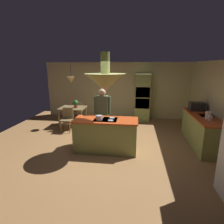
{
  "coord_description": "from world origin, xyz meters",
  "views": [
    {
      "loc": [
        0.82,
        -5.06,
        2.38
      ],
      "look_at": [
        0.1,
        0.4,
        1.0
      ],
      "focal_mm": 29.52,
      "sensor_mm": 36.0,
      "label": 1
    }
  ],
  "objects_px": {
    "chair_facing_island": "(67,118)",
    "cup_on_table": "(66,107)",
    "person_at_island": "(102,112)",
    "oven_tower": "(142,98)",
    "dining_table": "(73,110)",
    "potted_plant_on_table": "(76,104)",
    "canister_sugar": "(208,115)",
    "microwave_on_counter": "(197,106)",
    "canister_flour": "(210,118)",
    "kitchen_island": "(106,135)",
    "chair_by_back_wall": "(78,110)",
    "cooking_pot_on_cooktop": "(99,118)"
  },
  "relations": [
    {
      "from": "dining_table",
      "to": "chair_facing_island",
      "type": "xyz_separation_m",
      "value": [
        0.0,
        -0.64,
        -0.15
      ]
    },
    {
      "from": "cooking_pot_on_cooktop",
      "to": "microwave_on_counter",
      "type": "bearing_deg",
      "value": 27.95
    },
    {
      "from": "canister_sugar",
      "to": "microwave_on_counter",
      "type": "height_order",
      "value": "microwave_on_counter"
    },
    {
      "from": "microwave_on_counter",
      "to": "canister_flour",
      "type": "bearing_deg",
      "value": -90.0
    },
    {
      "from": "microwave_on_counter",
      "to": "cup_on_table",
      "type": "bearing_deg",
      "value": 174.82
    },
    {
      "from": "dining_table",
      "to": "canister_sugar",
      "type": "relative_size",
      "value": 4.82
    },
    {
      "from": "cup_on_table",
      "to": "canister_sugar",
      "type": "distance_m",
      "value": 4.96
    },
    {
      "from": "dining_table",
      "to": "potted_plant_on_table",
      "type": "bearing_deg",
      "value": -9.66
    },
    {
      "from": "oven_tower",
      "to": "person_at_island",
      "type": "xyz_separation_m",
      "value": [
        -1.31,
        -2.58,
        -0.04
      ]
    },
    {
      "from": "oven_tower",
      "to": "microwave_on_counter",
      "type": "distance_m",
      "value": 2.49
    },
    {
      "from": "cooking_pot_on_cooktop",
      "to": "oven_tower",
      "type": "bearing_deg",
      "value": 69.52
    },
    {
      "from": "person_at_island",
      "to": "potted_plant_on_table",
      "type": "height_order",
      "value": "person_at_island"
    },
    {
      "from": "chair_facing_island",
      "to": "potted_plant_on_table",
      "type": "bearing_deg",
      "value": 76.55
    },
    {
      "from": "oven_tower",
      "to": "canister_flour",
      "type": "distance_m",
      "value": 3.46
    },
    {
      "from": "canister_sugar",
      "to": "cup_on_table",
      "type": "bearing_deg",
      "value": 162.83
    },
    {
      "from": "dining_table",
      "to": "potted_plant_on_table",
      "type": "relative_size",
      "value": 3.39
    },
    {
      "from": "oven_tower",
      "to": "kitchen_island",
      "type": "bearing_deg",
      "value": -108.74
    },
    {
      "from": "oven_tower",
      "to": "microwave_on_counter",
      "type": "bearing_deg",
      "value": -45.66
    },
    {
      "from": "chair_by_back_wall",
      "to": "cooking_pot_on_cooktop",
      "type": "bearing_deg",
      "value": 118.24
    },
    {
      "from": "chair_facing_island",
      "to": "canister_flour",
      "type": "distance_m",
      "value": 4.73
    },
    {
      "from": "canister_flour",
      "to": "cup_on_table",
      "type": "bearing_deg",
      "value": 160.86
    },
    {
      "from": "person_at_island",
      "to": "chair_facing_island",
      "type": "relative_size",
      "value": 1.96
    },
    {
      "from": "person_at_island",
      "to": "oven_tower",
      "type": "bearing_deg",
      "value": 63.05
    },
    {
      "from": "cup_on_table",
      "to": "canister_sugar",
      "type": "relative_size",
      "value": 0.43
    },
    {
      "from": "potted_plant_on_table",
      "to": "chair_facing_island",
      "type": "bearing_deg",
      "value": -103.45
    },
    {
      "from": "oven_tower",
      "to": "microwave_on_counter",
      "type": "height_order",
      "value": "oven_tower"
    },
    {
      "from": "chair_facing_island",
      "to": "cup_on_table",
      "type": "height_order",
      "value": "chair_facing_island"
    },
    {
      "from": "cup_on_table",
      "to": "person_at_island",
      "type": "bearing_deg",
      "value": -36.24
    },
    {
      "from": "kitchen_island",
      "to": "chair_facing_island",
      "type": "xyz_separation_m",
      "value": [
        -1.7,
        1.46,
        0.03
      ]
    },
    {
      "from": "kitchen_island",
      "to": "microwave_on_counter",
      "type": "distance_m",
      "value": 3.25
    },
    {
      "from": "dining_table",
      "to": "cup_on_table",
      "type": "xyz_separation_m",
      "value": [
        -0.2,
        -0.21,
        0.15
      ]
    },
    {
      "from": "kitchen_island",
      "to": "chair_facing_island",
      "type": "distance_m",
      "value": 2.24
    },
    {
      "from": "potted_plant_on_table",
      "to": "canister_flour",
      "type": "bearing_deg",
      "value": -22.58
    },
    {
      "from": "canister_flour",
      "to": "microwave_on_counter",
      "type": "height_order",
      "value": "microwave_on_counter"
    },
    {
      "from": "chair_by_back_wall",
      "to": "microwave_on_counter",
      "type": "bearing_deg",
      "value": 164.3
    },
    {
      "from": "person_at_island",
      "to": "canister_sugar",
      "type": "xyz_separation_m",
      "value": [
        3.05,
        -0.23,
        0.06
      ]
    },
    {
      "from": "potted_plant_on_table",
      "to": "canister_sugar",
      "type": "distance_m",
      "value": 4.69
    },
    {
      "from": "person_at_island",
      "to": "cooking_pot_on_cooktop",
      "type": "bearing_deg",
      "value": -86.08
    },
    {
      "from": "cooking_pot_on_cooktop",
      "to": "potted_plant_on_table",
      "type": "bearing_deg",
      "value": 122.29
    },
    {
      "from": "kitchen_island",
      "to": "person_at_island",
      "type": "height_order",
      "value": "person_at_island"
    },
    {
      "from": "person_at_island",
      "to": "chair_facing_island",
      "type": "height_order",
      "value": "person_at_island"
    },
    {
      "from": "chair_facing_island",
      "to": "oven_tower",
      "type": "bearing_deg",
      "value": 32.46
    },
    {
      "from": "oven_tower",
      "to": "dining_table",
      "type": "bearing_deg",
      "value": -157.8
    },
    {
      "from": "cooking_pot_on_cooktop",
      "to": "dining_table",
      "type": "bearing_deg",
      "value": 124.63
    },
    {
      "from": "microwave_on_counter",
      "to": "cooking_pot_on_cooktop",
      "type": "distance_m",
      "value": 3.4
    },
    {
      "from": "kitchen_island",
      "to": "canister_flour",
      "type": "xyz_separation_m",
      "value": [
        2.84,
        0.25,
        0.54
      ]
    },
    {
      "from": "kitchen_island",
      "to": "oven_tower",
      "type": "height_order",
      "value": "oven_tower"
    },
    {
      "from": "oven_tower",
      "to": "canister_sugar",
      "type": "xyz_separation_m",
      "value": [
        1.74,
        -2.81,
        0.01
      ]
    },
    {
      "from": "dining_table",
      "to": "chair_by_back_wall",
      "type": "relative_size",
      "value": 1.17
    },
    {
      "from": "microwave_on_counter",
      "to": "canister_sugar",
      "type": "bearing_deg",
      "value": -90.0
    }
  ]
}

